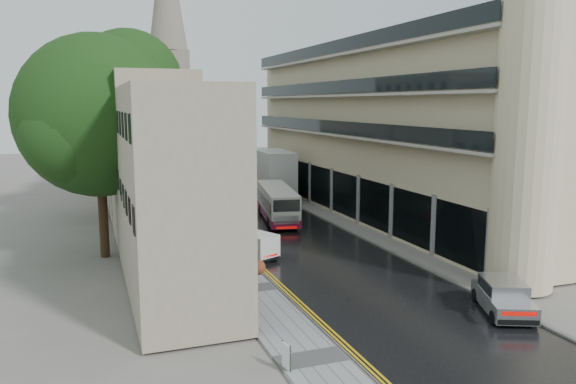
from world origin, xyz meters
TOP-DOWN VIEW (x-y plane):
  - ground at (0.00, 0.00)m, footprint 200.00×200.00m
  - road at (0.00, 27.50)m, footprint 9.00×85.00m
  - left_sidewalk at (-5.85, 27.50)m, footprint 2.70×85.00m
  - right_sidewalk at (5.40, 27.50)m, footprint 1.80×85.00m
  - old_shop_row at (-9.45, 30.00)m, footprint 4.50×56.00m
  - modern_block at (10.30, 26.00)m, footprint 8.00×40.00m
  - church_spire at (0.50, 82.00)m, footprint 6.40×6.40m
  - tree_near at (-12.50, 20.00)m, footprint 10.56×10.56m
  - tree_far at (-12.20, 33.00)m, footprint 9.24×9.24m
  - cream_bus at (-0.47, 24.47)m, footprint 3.88×9.87m
  - white_lorry at (2.33, 34.47)m, footprint 3.30×9.31m
  - silver_hatchback at (2.71, 3.15)m, footprint 3.26×4.47m
  - white_van at (-4.30, 15.26)m, footprint 2.99×4.01m
  - navy_van at (-4.25, 22.75)m, footprint 2.80×5.73m
  - pedestrian at (-5.67, 26.39)m, footprint 0.64×0.45m
  - lamp_post_near at (-5.61, 18.80)m, footprint 1.00×0.31m
  - lamp_post_far at (-5.57, 35.15)m, footprint 0.95×0.40m
  - estate_sign at (-7.05, 2.11)m, footprint 0.17×0.56m

SIDE VIEW (x-z plane):
  - ground at x=0.00m, z-range 0.00..0.00m
  - road at x=0.00m, z-range 0.00..0.02m
  - left_sidewalk at x=-5.85m, z-range 0.00..0.12m
  - right_sidewalk at x=5.40m, z-range 0.00..0.12m
  - estate_sign at x=-7.05m, z-range 0.12..1.04m
  - silver_hatchback at x=2.71m, z-range 0.02..1.56m
  - white_van at x=-4.30m, z-range 0.02..1.69m
  - pedestrian at x=-5.67m, z-range 0.12..1.80m
  - cream_bus at x=-0.47m, z-range 0.02..2.65m
  - navy_van at x=-4.25m, z-range 0.02..2.83m
  - white_lorry at x=2.33m, z-range 0.02..4.83m
  - lamp_post_far at x=-5.57m, z-range 0.12..8.35m
  - lamp_post_near at x=-5.61m, z-range 0.12..8.86m
  - old_shop_row at x=-9.45m, z-range 0.00..12.00m
  - tree_far at x=-12.20m, z-range 0.00..12.46m
  - tree_near at x=-12.50m, z-range 0.00..13.89m
  - modern_block at x=10.30m, z-range 0.00..14.00m
  - church_spire at x=0.50m, z-range 0.00..40.00m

